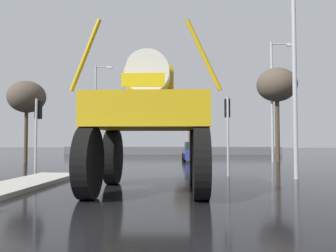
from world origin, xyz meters
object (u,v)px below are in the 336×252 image
object	(u,v)px
bare_tree_far_center	(190,109)
streetlight_far_left	(97,107)
oversize_sprayer	(150,121)
sedan_ahead	(194,152)
traffic_signal_near_right	(227,118)
streetlight_near_right	(297,72)
traffic_signal_near_left	(38,119)
streetlight_far_right	(273,96)
bare_tree_left	(27,97)
bare_tree_right	(277,86)

from	to	relation	value
bare_tree_far_center	streetlight_far_left	bearing A→B (deg)	-128.79
streetlight_far_left	oversize_sprayer	bearing A→B (deg)	-70.36
streetlight_far_left	sedan_ahead	bearing A→B (deg)	-22.65
traffic_signal_near_right	streetlight_near_right	world-z (taller)	streetlight_near_right
sedan_ahead	traffic_signal_near_left	world-z (taller)	traffic_signal_near_left
streetlight_near_right	bare_tree_far_center	distance (m)	28.45
sedan_ahead	bare_tree_far_center	world-z (taller)	bare_tree_far_center
oversize_sprayer	streetlight_far_right	world-z (taller)	streetlight_far_right
streetlight_far_right	sedan_ahead	bearing A→B (deg)	167.16
streetlight_near_right	oversize_sprayer	bearing A→B (deg)	-147.17
bare_tree_left	bare_tree_right	world-z (taller)	bare_tree_right
traffic_signal_near_left	bare_tree_right	size ratio (longest dim) A/B	0.50
oversize_sprayer	traffic_signal_near_right	size ratio (longest dim) A/B	1.49
oversize_sprayer	sedan_ahead	xyz separation A→B (m)	(1.66, 17.05, -1.53)
streetlight_far_right	traffic_signal_near_right	bearing A→B (deg)	-113.57
streetlight_near_right	bare_tree_left	bearing A→B (deg)	149.93
streetlight_far_left	bare_tree_far_center	size ratio (longest dim) A/B	1.18
streetlight_far_left	bare_tree_right	xyz separation A→B (m)	(15.40, -5.18, 1.02)
streetlight_near_right	bare_tree_right	xyz separation A→B (m)	(2.16, 11.91, 1.35)
traffic_signal_near_left	traffic_signal_near_right	size ratio (longest dim) A/B	0.99
bare_tree_left	traffic_signal_near_left	bearing A→B (deg)	-61.02
streetlight_far_right	bare_tree_far_center	world-z (taller)	streetlight_far_right
traffic_signal_near_right	bare_tree_right	distance (m)	12.25
sedan_ahead	bare_tree_right	xyz separation A→B (m)	(6.30, -1.39, 5.11)
bare_tree_left	traffic_signal_near_right	bearing A→B (deg)	-31.46
traffic_signal_near_left	bare_tree_right	world-z (taller)	bare_tree_right
streetlight_far_right	bare_tree_right	world-z (taller)	streetlight_far_right
traffic_signal_near_left	streetlight_far_right	xyz separation A→B (m)	(13.62, 10.75, 2.43)
bare_tree_left	sedan_ahead	bearing A→B (deg)	17.63
oversize_sprayer	bare_tree_far_center	xyz separation A→B (m)	(1.39, 31.83, 3.33)
streetlight_far_left	streetlight_far_right	size ratio (longest dim) A/B	0.95
streetlight_far_left	bare_tree_right	distance (m)	16.28
streetlight_far_right	bare_tree_far_center	distance (m)	17.35
bare_tree_far_center	streetlight_near_right	bearing A→B (deg)	-81.06
sedan_ahead	oversize_sprayer	bearing A→B (deg)	170.88
streetlight_near_right	bare_tree_left	size ratio (longest dim) A/B	1.37
streetlight_near_right	streetlight_far_right	bearing A→B (deg)	80.99
bare_tree_right	bare_tree_far_center	xyz separation A→B (m)	(-6.57, 16.17, -0.25)
traffic_signal_near_right	bare_tree_right	xyz separation A→B (m)	(4.95, 10.74, 3.18)
sedan_ahead	traffic_signal_near_right	distance (m)	12.35
streetlight_near_right	traffic_signal_near_right	bearing A→B (deg)	157.21
streetlight_near_right	traffic_signal_near_left	bearing A→B (deg)	174.27
oversize_sprayer	traffic_signal_near_right	distance (m)	5.78
traffic_signal_near_left	bare_tree_left	world-z (taller)	bare_tree_left
traffic_signal_near_right	bare_tree_left	world-z (taller)	bare_tree_left
streetlight_far_right	bare_tree_left	distance (m)	18.36
streetlight_far_right	oversize_sprayer	bearing A→B (deg)	-116.16
oversize_sprayer	traffic_signal_near_right	bearing A→B (deg)	-32.60
sedan_ahead	bare_tree_left	bearing A→B (deg)	104.08
oversize_sprayer	bare_tree_right	bearing A→B (deg)	-28.13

